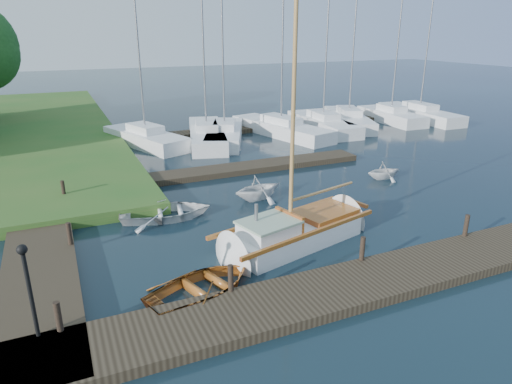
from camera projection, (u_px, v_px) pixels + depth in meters
name	position (u px, v px, depth m)	size (l,w,h in m)	color
ground	(256.00, 220.00, 18.51)	(160.00, 160.00, 0.00)	black
near_dock	(339.00, 289.00, 13.30)	(18.00, 2.20, 0.30)	black
left_dock	(40.00, 231.00, 17.13)	(2.20, 18.00, 0.30)	black
far_dock	(241.00, 168.00, 24.82)	(14.00, 1.60, 0.30)	black
pontoon	(289.00, 125.00, 36.05)	(30.00, 1.60, 0.30)	black
mooring_post_0	(58.00, 316.00, 11.11)	(0.16, 0.16, 0.80)	black
mooring_post_1	(231.00, 278.00, 12.83)	(0.16, 0.16, 0.80)	black
mooring_post_2	(362.00, 249.00, 14.55)	(0.16, 0.16, 0.80)	black
mooring_post_3	(466.00, 225.00, 16.26)	(0.16, 0.16, 0.80)	black
mooring_post_4	(69.00, 234.00, 15.60)	(0.16, 0.16, 0.80)	black
mooring_post_5	(63.00, 189.00, 19.90)	(0.16, 0.16, 0.80)	black
lamp_post	(27.00, 279.00, 10.52)	(0.24, 0.24, 2.44)	black
sailboat	(297.00, 233.00, 16.49)	(7.41, 3.70, 9.83)	white
dinghy	(203.00, 283.00, 13.23)	(2.48, 3.48, 0.72)	brown
tender_a	(166.00, 209.00, 18.56)	(2.62, 3.66, 0.76)	white
tender_b	(258.00, 186.00, 20.58)	(2.02, 2.34, 1.23)	white
tender_d	(384.00, 169.00, 23.48)	(1.63, 1.89, 1.00)	white
marina_boat_0	(146.00, 137.00, 30.17)	(4.68, 7.72, 11.05)	white
marina_boat_1	(207.00, 133.00, 31.28)	(4.46, 9.25, 9.61)	white
marina_boat_2	(225.00, 133.00, 31.31)	(5.05, 7.80, 12.14)	white
marina_boat_3	(281.00, 127.00, 33.08)	(4.36, 9.28, 11.46)	white
marina_boat_4	(323.00, 123.00, 34.83)	(2.68, 8.35, 10.02)	white
marina_boat_5	(349.00, 118.00, 36.47)	(5.00, 8.68, 9.91)	white
marina_boat_6	(391.00, 115.00, 37.85)	(2.46, 6.89, 9.53)	white
marina_boat_7	(419.00, 113.00, 38.86)	(2.55, 8.75, 12.53)	white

